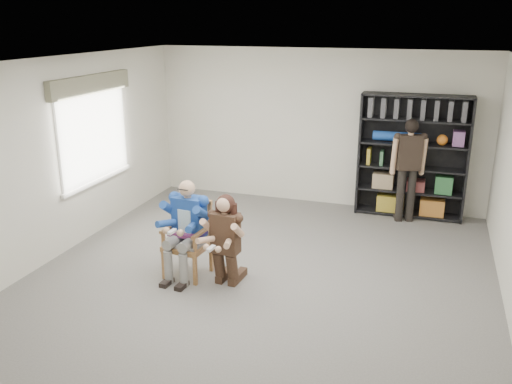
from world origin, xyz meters
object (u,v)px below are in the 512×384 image
(armchair, at_px, (187,240))
(seated_man, at_px, (187,229))
(kneeling_woman, at_px, (225,242))
(standing_man, at_px, (408,171))
(bookshelf, at_px, (412,157))

(armchair, distance_m, seated_man, 0.15)
(seated_man, xyz_separation_m, kneeling_woman, (0.58, -0.12, -0.06))
(kneeling_woman, relative_size, standing_man, 0.69)
(seated_man, distance_m, bookshelf, 4.26)
(bookshelf, bearing_deg, armchair, -128.64)
(armchair, height_order, kneeling_woman, kneeling_woman)
(bookshelf, height_order, standing_man, bookshelf)
(armchair, xyz_separation_m, seated_man, (0.00, 0.00, 0.15))
(seated_man, xyz_separation_m, standing_man, (2.61, 3.01, 0.21))
(kneeling_woman, height_order, standing_man, standing_man)
(armchair, bearing_deg, standing_man, 53.75)
(seated_man, distance_m, kneeling_woman, 0.59)
(kneeling_woman, bearing_deg, seated_man, 172.98)
(armchair, xyz_separation_m, standing_man, (2.61, 3.01, 0.36))
(seated_man, xyz_separation_m, bookshelf, (2.65, 3.31, 0.39))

